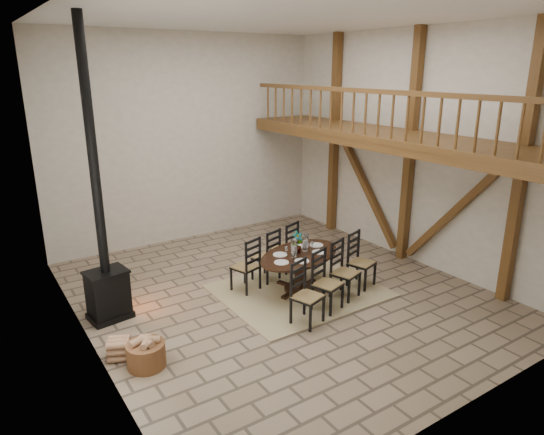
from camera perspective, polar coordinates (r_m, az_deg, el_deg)
ground at (r=9.49m, az=0.96°, el=-8.90°), size 8.00×8.00×0.00m
room_shell at (r=9.32m, az=7.20°, el=9.91°), size 7.02×8.02×5.01m
rug at (r=9.60m, az=3.20°, el=-8.55°), size 3.00×2.50×0.02m
dining_table at (r=9.39m, az=3.69°, el=-6.56°), size 2.58×2.63×1.22m
wood_stove at (r=8.64m, az=-19.13°, el=-4.57°), size 0.75×0.61×5.00m
log_basket at (r=7.55m, az=-14.59°, el=-15.25°), size 0.56×0.56×0.47m
log_stack at (r=7.85m, az=-17.55°, el=-14.50°), size 0.42×0.43×0.33m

